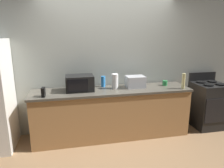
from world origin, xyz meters
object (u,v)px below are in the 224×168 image
object	(u,v)px
cordless_phone	(43,92)
stove_range	(208,105)
toaster_oven	(135,82)
bottle_vinegar	(183,81)
paper_towel_roll	(115,81)
microwave	(80,83)
bottle_spray_cleaner	(103,81)
mug_green	(165,83)

from	to	relation	value
cordless_phone	stove_range	bearing A→B (deg)	8.46
toaster_oven	bottle_vinegar	distance (m)	0.86
stove_range	bottle_vinegar	bearing A→B (deg)	-163.38
toaster_oven	paper_towel_roll	bearing A→B (deg)	-178.52
microwave	toaster_oven	xyz separation A→B (m)	(1.02, 0.01, -0.03)
stove_range	cordless_phone	world-z (taller)	stove_range
bottle_vinegar	microwave	bearing A→B (deg)	171.71
paper_towel_roll	bottle_vinegar	distance (m)	1.23
cordless_phone	bottle_spray_cleaner	world-z (taller)	bottle_spray_cleaner
paper_towel_roll	mug_green	bearing A→B (deg)	1.24
stove_range	bottle_spray_cleaner	bearing A→B (deg)	174.04
stove_range	microwave	world-z (taller)	microwave
paper_towel_roll	mug_green	distance (m)	0.99
bottle_spray_cleaner	bottle_vinegar	xyz separation A→B (m)	(1.39, -0.44, 0.04)
paper_towel_roll	cordless_phone	xyz separation A→B (m)	(-1.22, -0.24, -0.06)
paper_towel_roll	bottle_spray_cleaner	world-z (taller)	paper_towel_roll
microwave	cordless_phone	world-z (taller)	microwave
stove_range	bottle_spray_cleaner	distance (m)	2.20
toaster_oven	paper_towel_roll	size ratio (longest dim) A/B	1.26
bottle_vinegar	cordless_phone	bearing A→B (deg)	179.33
toaster_oven	paper_towel_roll	distance (m)	0.39
toaster_oven	mug_green	bearing A→B (deg)	1.09
bottle_spray_cleaner	bottle_vinegar	distance (m)	1.46
cordless_phone	mug_green	bearing A→B (deg)	11.77
bottle_vinegar	mug_green	xyz separation A→B (m)	(-0.21, 0.29, -0.09)
bottle_vinegar	mug_green	distance (m)	0.37
paper_towel_roll	bottle_vinegar	world-z (taller)	bottle_vinegar
paper_towel_roll	stove_range	bearing A→B (deg)	-1.49
microwave	cordless_phone	size ratio (longest dim) A/B	3.20
stove_range	bottle_spray_cleaner	world-z (taller)	bottle_spray_cleaner
toaster_oven	bottle_spray_cleaner	bearing A→B (deg)	164.33
toaster_oven	microwave	bearing A→B (deg)	-179.31
mug_green	toaster_oven	bearing A→B (deg)	-178.91
microwave	bottle_vinegar	xyz separation A→B (m)	(1.83, -0.27, 0.01)
toaster_oven	bottle_vinegar	xyz separation A→B (m)	(0.81, -0.28, 0.04)
cordless_phone	bottle_spray_cleaner	size ratio (longest dim) A/B	0.75
cordless_phone	bottle_vinegar	distance (m)	2.42
microwave	cordless_phone	bearing A→B (deg)	-157.88
bottle_spray_cleaner	bottle_vinegar	size ratio (longest dim) A/B	0.71
stove_range	paper_towel_roll	xyz separation A→B (m)	(-1.93, 0.05, 0.57)
stove_range	microwave	distance (m)	2.63
stove_range	paper_towel_roll	distance (m)	2.02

